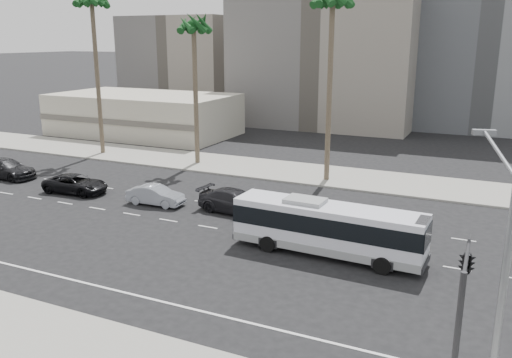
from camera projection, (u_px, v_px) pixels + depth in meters
The scene contains 16 objects.
ground at pixel (296, 242), 31.36m from camera, with size 700.00×700.00×0.00m, color black.
sidewalk_north at pixel (361, 179), 44.92m from camera, with size 120.00×7.00×0.15m, color gray.
commercial_low at pixel (144, 114), 65.69m from camera, with size 22.00×12.16×5.00m.
midrise_beige_west at pixel (331, 58), 73.36m from camera, with size 24.00×18.00×18.00m, color slate.
midrise_gray_center at pixel (493, 28), 70.33m from camera, with size 20.00×20.00×26.00m, color #575A5E.
midrise_beige_far at pixel (190, 64), 88.70m from camera, with size 18.00×16.00×15.00m, color slate.
city_bus at pixel (328, 227), 29.16m from camera, with size 10.73×2.79×3.06m.
car_a at pixel (236, 201), 36.42m from camera, with size 5.49×2.23×1.59m, color black.
car_b at pixel (156, 195), 38.18m from camera, with size 4.27×1.49×1.41m, color #90949F.
car_c at pixel (76, 184), 41.12m from camera, with size 5.13×2.37×1.43m, color black.
car_d at pixel (6, 169), 45.52m from camera, with size 5.63×2.29×1.63m, color black.
streetlight_corner at pixel (499, 278), 15.45m from camera, with size 1.50×4.01×8.71m.
traffic_signal at pixel (466, 267), 17.09m from camera, with size 2.49×3.27×5.45m.
palm_near at pixel (333, 2), 40.99m from camera, with size 4.70×4.70×15.85m.
palm_mid at pixel (194, 28), 47.50m from camera, with size 4.49×4.49×13.89m.
palm_far at pixel (92, 2), 51.26m from camera, with size 4.80×4.80×16.50m.
Camera 1 is at (10.21, -27.61, 11.69)m, focal length 37.20 mm.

